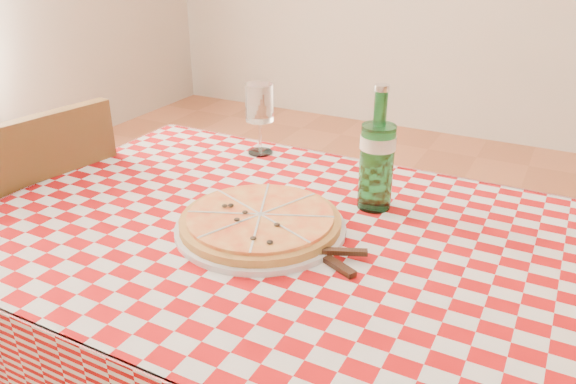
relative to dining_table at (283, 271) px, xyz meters
The scene contains 7 objects.
dining_table is the anchor object (origin of this frame).
tablecloth 0.09m from the dining_table, ahead, with size 1.30×0.90×0.01m, color #A90A0C.
chair_far 0.78m from the dining_table, behind, with size 0.48×0.48×0.92m.
pizza_plate 0.13m from the dining_table, 158.12° to the right, with size 0.35×0.35×0.05m, color #C78942, non-canonical shape.
water_bottle 0.33m from the dining_table, 57.00° to the left, with size 0.08×0.08×0.28m, color #1A682A, non-canonical shape.
wine_glass 0.49m from the dining_table, 126.18° to the left, with size 0.08×0.08×0.19m, color silver, non-canonical shape.
cutlery 0.17m from the dining_table, 27.35° to the right, with size 0.22×0.18×0.02m, color silver, non-canonical shape.
Camera 1 is at (0.48, -0.89, 1.32)m, focal length 35.00 mm.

